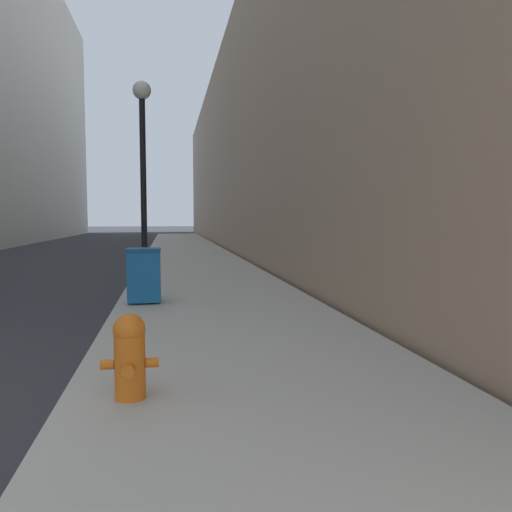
{
  "coord_description": "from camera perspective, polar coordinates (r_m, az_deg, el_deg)",
  "views": [
    {
      "loc": [
        4.78,
        -3.98,
        1.78
      ],
      "look_at": [
        8.61,
        17.69,
        0.08
      ],
      "focal_mm": 35.0,
      "sensor_mm": 36.0,
      "label": 1
    }
  ],
  "objects": [
    {
      "name": "sidewalk_right",
      "position": [
        22.06,
        -7.47,
        -0.07
      ],
      "size": [
        3.94,
        60.0,
        0.13
      ],
      "color": "#B7B2A8",
      "rests_on": "ground"
    },
    {
      "name": "fire_hydrant",
      "position": [
        4.76,
        -14.24,
        -10.8
      ],
      "size": [
        0.52,
        0.41,
        0.78
      ],
      "color": "orange",
      "rests_on": "sidewalk_right"
    },
    {
      "name": "trash_bin",
      "position": [
        9.89,
        -12.67,
        -2.11
      ],
      "size": [
        0.64,
        0.58,
        1.06
      ],
      "color": "#19609E",
      "rests_on": "sidewalk_right"
    },
    {
      "name": "building_right_stone",
      "position": [
        31.55,
        6.84,
        11.5
      ],
      "size": [
        12.0,
        60.0,
        11.37
      ],
      "color": "#9E7F66",
      "rests_on": "ground"
    },
    {
      "name": "lamppost",
      "position": [
        14.36,
        -12.81,
        11.5
      ],
      "size": [
        0.5,
        0.5,
        5.37
      ],
      "color": "black",
      "rests_on": "sidewalk_right"
    }
  ]
}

